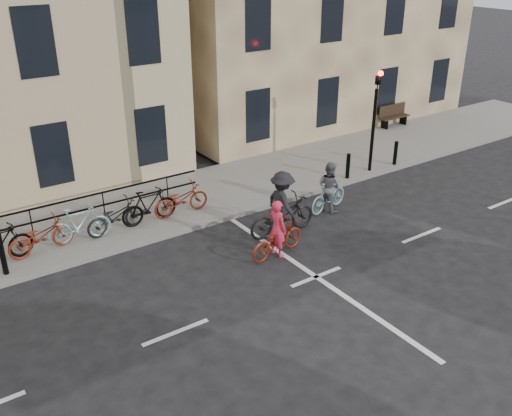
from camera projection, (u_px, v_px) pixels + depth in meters
ground at (316, 277)px, 14.52m from camera, size 120.00×120.00×0.00m
sidewalk at (82, 227)px, 16.90m from camera, size 46.00×4.00×0.15m
traffic_light at (375, 109)px, 19.90m from camera, size 0.18×0.30×3.90m
bollard_east at (348, 166)px, 20.01m from camera, size 0.14×0.14×0.90m
bollard_west at (395, 153)px, 21.24m from camera, size 0.14×0.14×0.90m
bench at (393, 115)px, 25.66m from camera, size 1.60×0.41×0.97m
parked_bikes at (79, 225)px, 15.77m from camera, size 8.30×1.23×1.05m
cyclist_pink at (277, 236)px, 15.33m from camera, size 1.89×0.89×1.62m
cyclist_grey at (329, 191)px, 17.87m from camera, size 1.72×0.88×1.60m
cyclist_dark at (282, 210)px, 16.38m from camera, size 2.19×1.27×1.92m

